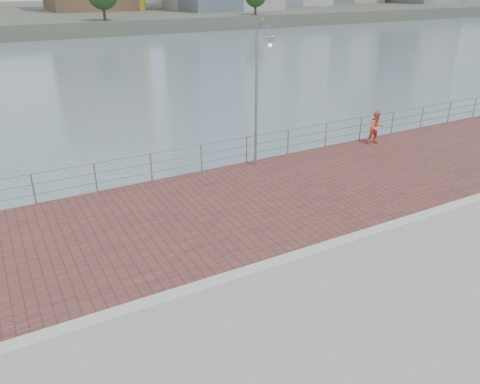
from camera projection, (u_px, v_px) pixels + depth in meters
water at (274, 322)px, 13.36m from camera, size 400.00×400.00×0.00m
brick_lane at (217, 210)px, 15.39m from camera, size 40.00×6.80×0.02m
curb at (276, 262)px, 12.52m from camera, size 40.00×0.40×0.06m
guardrail at (177, 159)px, 17.82m from camera, size 39.06×0.06×1.13m
street_lamp at (262, 72)px, 17.21m from camera, size 0.39×1.15×5.40m
bystander at (376, 128)px, 21.29m from camera, size 0.86×0.75×1.53m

